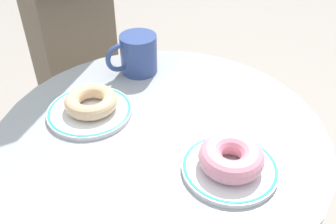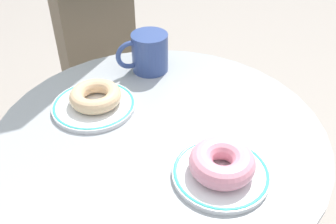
{
  "view_description": "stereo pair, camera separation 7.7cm",
  "coord_description": "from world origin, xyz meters",
  "px_view_note": "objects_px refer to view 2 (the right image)",
  "views": [
    {
      "loc": [
        0.29,
        -0.51,
        1.22
      ],
      "look_at": [
        0.0,
        0.03,
        0.75
      ],
      "focal_mm": 40.05,
      "sensor_mm": 36.0,
      "label": 1
    },
    {
      "loc": [
        0.35,
        -0.47,
        1.22
      ],
      "look_at": [
        0.0,
        0.03,
        0.75
      ],
      "focal_mm": 40.05,
      "sensor_mm": 36.0,
      "label": 2
    }
  ],
  "objects_px": {
    "donut_pink_frosted": "(222,162)",
    "donut_glazed": "(95,96)",
    "coffee_mug": "(148,53)",
    "plate_right": "(221,173)",
    "cafe_table": "(161,205)",
    "plate_left": "(94,105)"
  },
  "relations": [
    {
      "from": "donut_glazed",
      "to": "donut_pink_frosted",
      "type": "distance_m",
      "value": 0.33
    },
    {
      "from": "cafe_table",
      "to": "coffee_mug",
      "type": "bearing_deg",
      "value": 132.46
    },
    {
      "from": "plate_right",
      "to": "donut_glazed",
      "type": "height_order",
      "value": "donut_glazed"
    },
    {
      "from": "plate_left",
      "to": "coffee_mug",
      "type": "height_order",
      "value": "coffee_mug"
    },
    {
      "from": "donut_glazed",
      "to": "cafe_table",
      "type": "bearing_deg",
      "value": 5.15
    },
    {
      "from": "plate_left",
      "to": "coffee_mug",
      "type": "distance_m",
      "value": 0.2
    },
    {
      "from": "plate_right",
      "to": "coffee_mug",
      "type": "xyz_separation_m",
      "value": [
        -0.33,
        0.22,
        0.04
      ]
    },
    {
      "from": "plate_right",
      "to": "coffee_mug",
      "type": "height_order",
      "value": "coffee_mug"
    },
    {
      "from": "plate_left",
      "to": "donut_pink_frosted",
      "type": "height_order",
      "value": "donut_pink_frosted"
    },
    {
      "from": "plate_left",
      "to": "coffee_mug",
      "type": "xyz_separation_m",
      "value": [
        0.0,
        0.2,
        0.04
      ]
    },
    {
      "from": "cafe_table",
      "to": "plate_right",
      "type": "bearing_deg",
      "value": -13.28
    },
    {
      "from": "plate_left",
      "to": "plate_right",
      "type": "height_order",
      "value": "same"
    },
    {
      "from": "cafe_table",
      "to": "plate_left",
      "type": "distance_m",
      "value": 0.3
    },
    {
      "from": "coffee_mug",
      "to": "donut_glazed",
      "type": "bearing_deg",
      "value": -89.96
    },
    {
      "from": "donut_pink_frosted",
      "to": "donut_glazed",
      "type": "bearing_deg",
      "value": 175.77
    },
    {
      "from": "donut_glazed",
      "to": "donut_pink_frosted",
      "type": "bearing_deg",
      "value": -4.23
    },
    {
      "from": "plate_left",
      "to": "cafe_table",
      "type": "bearing_deg",
      "value": 7.36
    },
    {
      "from": "cafe_table",
      "to": "plate_right",
      "type": "distance_m",
      "value": 0.3
    },
    {
      "from": "plate_left",
      "to": "donut_glazed",
      "type": "bearing_deg",
      "value": 74.66
    },
    {
      "from": "donut_pink_frosted",
      "to": "cafe_table",
      "type": "bearing_deg",
      "value": 166.72
    },
    {
      "from": "cafe_table",
      "to": "donut_pink_frosted",
      "type": "relative_size",
      "value": 6.11
    },
    {
      "from": "donut_pink_frosted",
      "to": "coffee_mug",
      "type": "xyz_separation_m",
      "value": [
        -0.33,
        0.22,
        0.02
      ]
    }
  ]
}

